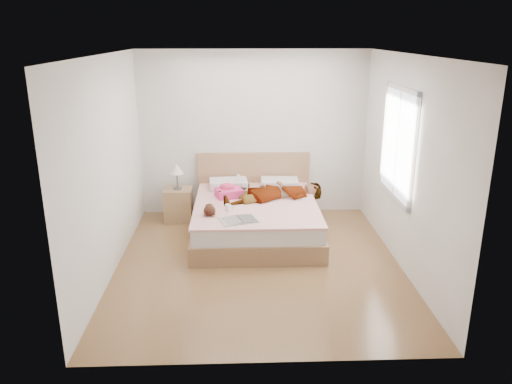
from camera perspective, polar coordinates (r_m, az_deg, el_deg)
ground at (r=6.47m, az=0.28°, el=-8.24°), size 4.00×4.00×0.00m
woman at (r=7.36m, az=1.98°, el=0.26°), size 1.72×1.08×0.22m
hair at (r=7.79m, az=-2.44°, el=0.73°), size 0.57×0.65×0.08m
phone at (r=7.70m, az=-1.94°, el=1.75°), size 0.08×0.11×0.06m
room_shell at (r=6.57m, az=15.92°, el=5.36°), size 4.00×4.00×4.00m
bed at (r=7.31m, az=-0.05°, el=-2.72°), size 1.80×2.08×1.00m
towel at (r=7.39m, az=-3.17°, el=0.07°), size 0.45×0.40×0.20m
magazine at (r=6.47m, az=-1.91°, el=-3.22°), size 0.54×0.44×0.03m
coffee_mug at (r=6.82m, az=-3.20°, el=-1.78°), size 0.12×0.10×0.09m
plush_toy at (r=6.67m, az=-5.34°, el=-2.05°), size 0.18×0.25×0.14m
nightstand at (r=7.89m, az=-8.87°, el=-1.15°), size 0.43×0.39×0.92m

